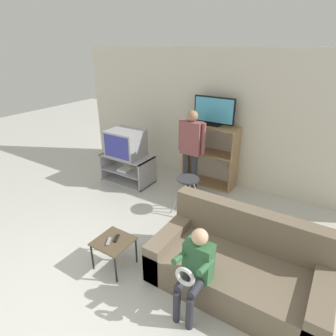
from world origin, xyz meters
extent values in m
plane|color=beige|center=(0.00, 0.00, 0.00)|extent=(18.00, 18.00, 0.00)
cube|color=silver|center=(0.00, 3.87, 1.30)|extent=(6.40, 0.06, 2.60)
cube|color=#A8A8AD|center=(-1.42, 2.82, 0.01)|extent=(1.04, 0.57, 0.02)
cube|color=#A8A8AD|center=(-1.42, 2.82, 0.25)|extent=(1.00, 0.57, 0.02)
cube|color=#A8A8AD|center=(-1.42, 2.82, 0.55)|extent=(1.04, 0.57, 0.02)
cube|color=#A8A8AD|center=(-1.92, 2.82, 0.28)|extent=(0.03, 0.57, 0.56)
cube|color=#A8A8AD|center=(-0.92, 2.82, 0.28)|extent=(0.03, 0.57, 0.56)
cube|color=white|center=(-1.42, 2.74, 0.29)|extent=(0.24, 0.28, 0.05)
cube|color=#9E9EA3|center=(-1.44, 2.82, 0.82)|extent=(0.68, 0.56, 0.52)
cube|color=#333899|center=(-1.44, 2.54, 0.82)|extent=(0.60, 0.01, 0.44)
cube|color=#9E7A51|center=(-0.46, 3.60, 0.61)|extent=(0.03, 0.40, 1.23)
cube|color=#9E7A51|center=(0.56, 3.60, 0.61)|extent=(0.03, 0.40, 1.23)
cube|color=#9E7A51|center=(0.05, 3.60, 0.02)|extent=(0.98, 0.40, 0.03)
cube|color=#9E7A51|center=(0.05, 3.60, 0.67)|extent=(0.98, 0.40, 0.03)
cube|color=#9E7A51|center=(0.05, 3.60, 1.21)|extent=(0.98, 0.40, 0.03)
cube|color=#3870B7|center=(-0.13, 3.54, 0.80)|extent=(0.18, 0.04, 0.22)
cube|color=black|center=(0.06, 3.63, 1.25)|extent=(0.28, 0.20, 0.04)
cube|color=black|center=(0.06, 3.63, 1.51)|extent=(0.80, 0.04, 0.49)
cube|color=#4CB7E0|center=(0.06, 3.60, 1.51)|extent=(0.75, 0.01, 0.44)
cylinder|color=#99999E|center=(0.07, 2.31, 0.31)|extent=(0.19, 0.17, 0.62)
cylinder|color=#99999E|center=(0.32, 2.31, 0.31)|extent=(0.19, 0.17, 0.62)
cylinder|color=#99999E|center=(0.07, 2.56, 0.31)|extent=(0.19, 0.17, 0.62)
cylinder|color=#99999E|center=(0.32, 2.56, 0.31)|extent=(0.19, 0.17, 0.62)
cylinder|color=#333338|center=(0.19, 2.43, 0.62)|extent=(0.37, 0.37, 0.02)
cube|color=brown|center=(0.03, 0.81, 0.39)|extent=(0.44, 0.44, 0.02)
cylinder|color=black|center=(-0.17, 0.61, 0.19)|extent=(0.02, 0.02, 0.38)
cylinder|color=black|center=(0.22, 0.61, 0.19)|extent=(0.02, 0.02, 0.38)
cylinder|color=black|center=(-0.17, 1.01, 0.19)|extent=(0.02, 0.02, 0.38)
cylinder|color=black|center=(0.22, 1.01, 0.19)|extent=(0.02, 0.02, 0.38)
cube|color=black|center=(0.04, 0.86, 0.41)|extent=(0.09, 0.15, 0.02)
cube|color=gray|center=(0.00, 0.76, 0.41)|extent=(0.10, 0.14, 0.02)
cube|color=#756651|center=(1.46, 1.30, 0.20)|extent=(1.95, 0.99, 0.39)
cube|color=#756651|center=(1.46, 1.69, 0.63)|extent=(1.95, 0.20, 0.48)
cube|color=#756651|center=(0.59, 1.30, 0.26)|extent=(0.22, 0.99, 0.51)
cube|color=#756651|center=(2.33, 1.30, 0.26)|extent=(0.22, 0.99, 0.51)
cylinder|color=#2D2D33|center=(-0.18, 3.07, 0.40)|extent=(0.11, 0.11, 0.80)
cylinder|color=#2D2D33|center=(-0.01, 3.07, 0.40)|extent=(0.11, 0.11, 0.80)
cube|color=#8C4C4C|center=(-0.10, 3.07, 1.10)|extent=(0.38, 0.20, 0.60)
cylinder|color=#8C4C4C|center=(-0.32, 3.07, 1.11)|extent=(0.08, 0.08, 0.57)
cylinder|color=#8C4C4C|center=(0.13, 3.07, 1.11)|extent=(0.08, 0.08, 0.57)
sphere|color=#A37A5B|center=(-0.10, 3.07, 1.50)|extent=(0.19, 0.19, 0.19)
cylinder|color=#2D2D38|center=(1.10, 0.56, 0.20)|extent=(0.08, 0.08, 0.39)
cylinder|color=#2D2D38|center=(1.25, 0.56, 0.20)|extent=(0.08, 0.08, 0.39)
cylinder|color=#2D2D38|center=(1.10, 0.71, 0.44)|extent=(0.09, 0.30, 0.09)
cylinder|color=#2D2D38|center=(1.25, 0.71, 0.44)|extent=(0.09, 0.30, 0.09)
cube|color=#33663D|center=(1.18, 0.86, 0.61)|extent=(0.30, 0.17, 0.43)
cylinder|color=#33663D|center=(1.04, 0.74, 0.70)|extent=(0.06, 0.31, 0.14)
cylinder|color=#33663D|center=(1.31, 0.74, 0.70)|extent=(0.06, 0.31, 0.14)
sphere|color=#DBAD89|center=(1.18, 0.86, 0.91)|extent=(0.17, 0.17, 0.17)
torus|color=silver|center=(1.18, 0.58, 0.63)|extent=(0.21, 0.04, 0.21)
camera|label=1|loc=(2.12, -1.20, 2.67)|focal=30.00mm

